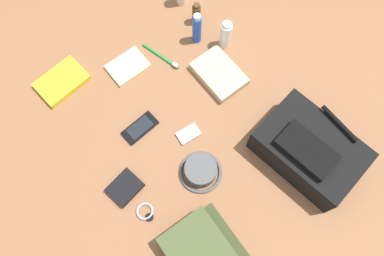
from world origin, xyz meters
TOP-DOWN VIEW (x-y plane):
  - ground_plane at (0.00, 0.00)m, footprint 2.64×2.02m
  - backpack at (0.32, 0.26)m, footprint 0.39×0.29m
  - bucket_hat at (0.14, -0.07)m, footprint 0.15×0.15m
  - cologne_bottle at (-0.37, 0.31)m, footprint 0.03×0.03m
  - deodorant_spray at (-0.30, 0.26)m, footprint 0.04×0.04m
  - toothpaste_tube at (-0.21, 0.33)m, footprint 0.04×0.04m
  - paperback_novel at (-0.47, -0.27)m, footprint 0.14×0.20m
  - cell_phone at (-0.13, -0.14)m, footprint 0.07×0.14m
  - media_player at (0.00, -0.02)m, footprint 0.06×0.09m
  - wristwatch at (0.13, -0.31)m, footprint 0.07×0.06m
  - toothbrush at (-0.32, 0.10)m, footprint 0.18×0.05m
  - wallet at (0.02, -0.32)m, footprint 0.11×0.12m
  - notepad at (-0.37, -0.03)m, footprint 0.11×0.15m
  - folded_towel at (-0.12, 0.23)m, footprint 0.20×0.14m

SIDE VIEW (x-z plane):
  - ground_plane at x=0.00m, z-range -0.02..0.00m
  - media_player at x=0.00m, z-range 0.00..0.01m
  - wristwatch at x=0.13m, z-range 0.00..0.01m
  - cell_phone at x=-0.13m, z-range 0.00..0.01m
  - toothbrush at x=-0.32m, z-range 0.00..0.02m
  - notepad at x=-0.37m, z-range 0.00..0.02m
  - paperback_novel at x=-0.47m, z-range 0.00..0.02m
  - wallet at x=0.02m, z-range 0.00..0.02m
  - folded_towel at x=-0.12m, z-range 0.00..0.04m
  - bucket_hat at x=0.14m, z-range 0.00..0.06m
  - cologne_bottle at x=-0.37m, z-range 0.00..0.10m
  - toothpaste_tube at x=-0.21m, z-range 0.00..0.14m
  - backpack at x=0.32m, z-range -0.01..0.15m
  - deodorant_spray at x=-0.30m, z-range 0.00..0.15m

